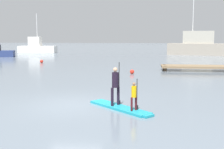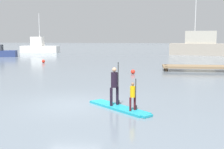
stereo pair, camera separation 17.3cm
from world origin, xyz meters
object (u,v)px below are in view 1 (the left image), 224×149
paddleboard_near (120,108)px  fishing_boat_white_large (201,46)px  mooring_buoy_far (132,72)px  paddler_adult (115,84)px  motor_boat_small_navy (37,47)px  mooring_buoy_near (42,61)px  paddler_child_solo (134,95)px

paddleboard_near → fishing_boat_white_large: size_ratio=0.25×
fishing_boat_white_large → mooring_buoy_far: size_ratio=31.82×
paddler_adult → motor_boat_small_navy: 44.39m
mooring_buoy_near → paddler_adult: bearing=-61.8°
paddler_adult → mooring_buoy_near: (-10.66, 19.87, -0.86)m
paddleboard_near → mooring_buoy_near: mooring_buoy_near is taller
paddler_adult → mooring_buoy_far: (0.21, 11.29, -0.87)m
paddler_adult → fishing_boat_white_large: (10.44, 36.50, 0.43)m
mooring_buoy_near → mooring_buoy_far: 13.85m
paddleboard_near → motor_boat_small_navy: motor_boat_small_navy is taller
paddleboard_near → mooring_buoy_near: (-10.89, 20.10, 0.14)m
paddleboard_near → mooring_buoy_far: (-0.02, 11.51, 0.13)m
fishing_boat_white_large → mooring_buoy_far: bearing=-112.1°
paddler_adult → paddler_child_solo: paddler_adult is taller
fishing_boat_white_large → mooring_buoy_far: fishing_boat_white_large is taller
paddleboard_near → paddler_adult: bearing=135.3°
motor_boat_small_navy → mooring_buoy_far: 34.66m
motor_boat_small_navy → paddler_adult: bearing=-64.6°
paddler_adult → fishing_boat_white_large: 37.97m
paddler_adult → fishing_boat_white_large: bearing=74.0°
paddleboard_near → paddler_child_solo: 1.08m
mooring_buoy_far → paddler_child_solo: bearing=-87.0°
fishing_boat_white_large → motor_boat_small_navy: bearing=173.0°
mooring_buoy_near → mooring_buoy_far: size_ratio=1.04×
fishing_boat_white_large → motor_boat_small_navy: (-29.46, 3.61, -0.46)m
motor_boat_small_navy → mooring_buoy_near: bearing=-67.5°
paddleboard_near → mooring_buoy_far: bearing=90.1°
paddler_child_solo → paddleboard_near: bearing=137.3°
fishing_boat_white_large → mooring_buoy_far: (-10.23, -25.21, -1.29)m
paddler_adult → motor_boat_small_navy: motor_boat_small_navy is taller
paddler_child_solo → mooring_buoy_near: bearing=119.1°
paddleboard_near → motor_boat_small_navy: (-19.25, 40.33, 0.96)m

